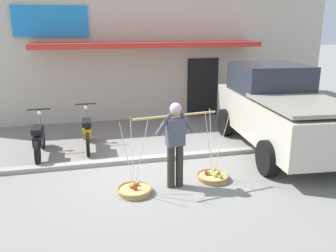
{
  "coord_description": "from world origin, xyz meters",
  "views": [
    {
      "loc": [
        -1.28,
        -7.02,
        3.08
      ],
      "look_at": [
        0.6,
        0.6,
        0.85
      ],
      "focal_mm": 37.93,
      "sensor_mm": 36.0,
      "label": 1
    }
  ],
  "objects_px": {
    "fruit_basket_left_side": "(212,176)",
    "motorcycle_nearest_shop": "(39,139)",
    "fruit_vendor": "(175,139)",
    "parked_truck": "(279,109)",
    "motorcycle_second_in_row": "(87,131)",
    "fruit_basket_right_side": "(134,190)"
  },
  "relations": [
    {
      "from": "motorcycle_nearest_shop",
      "to": "motorcycle_second_in_row",
      "type": "relative_size",
      "value": 1.0
    },
    {
      "from": "fruit_basket_left_side",
      "to": "motorcycle_second_in_row",
      "type": "bearing_deg",
      "value": 132.72
    },
    {
      "from": "motorcycle_second_in_row",
      "to": "fruit_vendor",
      "type": "bearing_deg",
      "value": -59.75
    },
    {
      "from": "fruit_vendor",
      "to": "parked_truck",
      "type": "distance_m",
      "value": 3.53
    },
    {
      "from": "motorcycle_nearest_shop",
      "to": "motorcycle_second_in_row",
      "type": "distance_m",
      "value": 1.2
    },
    {
      "from": "motorcycle_nearest_shop",
      "to": "motorcycle_second_in_row",
      "type": "xyz_separation_m",
      "value": [
        1.14,
        0.36,
        0.0
      ]
    },
    {
      "from": "fruit_basket_left_side",
      "to": "motorcycle_nearest_shop",
      "type": "distance_m",
      "value": 4.26
    },
    {
      "from": "motorcycle_nearest_shop",
      "to": "fruit_vendor",
      "type": "bearing_deg",
      "value": -41.12
    },
    {
      "from": "fruit_vendor",
      "to": "motorcycle_second_in_row",
      "type": "xyz_separation_m",
      "value": [
        -1.61,
        2.76,
        -0.52
      ]
    },
    {
      "from": "motorcycle_nearest_shop",
      "to": "motorcycle_second_in_row",
      "type": "height_order",
      "value": "same"
    },
    {
      "from": "fruit_basket_left_side",
      "to": "motorcycle_nearest_shop",
      "type": "height_order",
      "value": "fruit_basket_left_side"
    },
    {
      "from": "parked_truck",
      "to": "fruit_basket_right_side",
      "type": "bearing_deg",
      "value": -156.69
    },
    {
      "from": "motorcycle_second_in_row",
      "to": "fruit_basket_right_side",
      "type": "bearing_deg",
      "value": -74.83
    },
    {
      "from": "fruit_basket_left_side",
      "to": "motorcycle_nearest_shop",
      "type": "xyz_separation_m",
      "value": [
        -3.58,
        2.28,
        0.38
      ]
    },
    {
      "from": "fruit_vendor",
      "to": "motorcycle_nearest_shop",
      "type": "xyz_separation_m",
      "value": [
        -2.75,
        2.4,
        -0.52
      ]
    },
    {
      "from": "fruit_vendor",
      "to": "fruit_basket_right_side",
      "type": "xyz_separation_m",
      "value": [
        -0.83,
        -0.11,
        -0.9
      ]
    },
    {
      "from": "fruit_basket_right_side",
      "to": "fruit_basket_left_side",
      "type": "bearing_deg",
      "value": 7.89
    },
    {
      "from": "motorcycle_nearest_shop",
      "to": "fruit_basket_left_side",
      "type": "bearing_deg",
      "value": -32.52
    },
    {
      "from": "fruit_basket_left_side",
      "to": "fruit_basket_right_side",
      "type": "relative_size",
      "value": 1.0
    },
    {
      "from": "fruit_basket_left_side",
      "to": "fruit_basket_right_side",
      "type": "xyz_separation_m",
      "value": [
        -1.66,
        -0.23,
        -0.0
      ]
    },
    {
      "from": "motorcycle_second_in_row",
      "to": "parked_truck",
      "type": "height_order",
      "value": "parked_truck"
    },
    {
      "from": "fruit_basket_right_side",
      "to": "motorcycle_nearest_shop",
      "type": "xyz_separation_m",
      "value": [
        -1.92,
        2.51,
        0.38
      ]
    }
  ]
}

